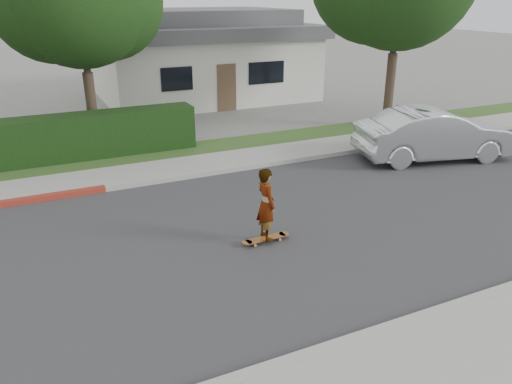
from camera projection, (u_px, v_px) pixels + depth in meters
ground at (89, 269)px, 9.78m from camera, size 120.00×120.00×0.00m
road at (89, 269)px, 9.78m from camera, size 60.00×8.00×0.01m
curb_far at (66, 194)px, 13.20m from camera, size 60.00×0.20×0.15m
sidewalk_far at (63, 184)px, 13.96m from camera, size 60.00×1.60×0.12m
planting_strip at (58, 168)px, 15.30m from camera, size 60.00×1.60×0.10m
house at (200, 55)px, 25.60m from camera, size 10.60×8.60×4.30m
skateboard at (266, 238)px, 10.78m from camera, size 1.13×0.25×0.10m
skateboarder at (266, 204)px, 10.48m from camera, size 0.39×0.58×1.59m
car_silver at (435, 135)px, 15.95m from camera, size 5.27×2.89×1.65m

